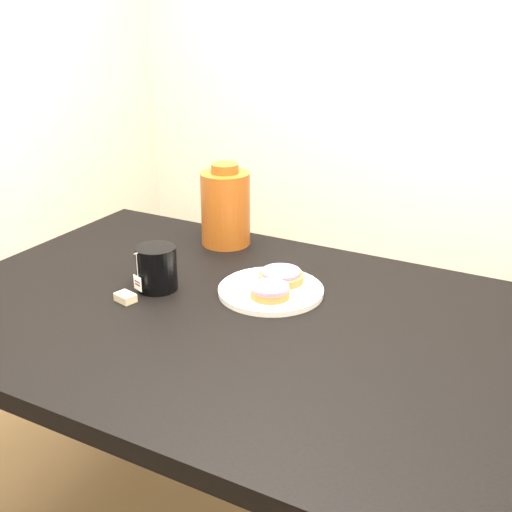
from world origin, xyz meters
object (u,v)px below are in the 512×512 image
bagel_back (281,276)px  bagel_front (270,291)px  teabag_pouch (125,297)px  bagel_package (226,207)px  mug (156,268)px  table (246,349)px  plate (271,290)px

bagel_back → bagel_front: same height
teabag_pouch → bagel_package: size_ratio=0.20×
bagel_back → teabag_pouch: bagel_back is taller
bagel_front → mug: size_ratio=0.83×
table → plate: (-0.00, 0.12, 0.09)m
mug → bagel_package: 0.33m
bagel_back → mug: (-0.25, -0.15, 0.03)m
bagel_back → bagel_front: 0.09m
table → mug: 0.28m
table → bagel_front: bagel_front is taller
bagel_front → teabag_pouch: size_ratio=2.70×
table → bagel_front: (0.02, 0.08, 0.11)m
plate → table: bearing=-88.7°
mug → teabag_pouch: (-0.02, -0.09, -0.04)m
plate → teabag_pouch: size_ratio=5.34×
table → bagel_package: bagel_package is taller
plate → bagel_back: (0.00, 0.05, 0.02)m
table → mug: size_ratio=9.55×
table → bagel_back: bagel_back is taller
teabag_pouch → bagel_front: bearing=27.8°
plate → mug: 0.27m
teabag_pouch → bagel_package: bagel_package is taller
table → bagel_front: size_ratio=11.53×
table → bagel_back: 0.20m
bagel_front → bagel_back: bearing=100.5°
bagel_back → bagel_front: bearing=-79.5°
table → mug: (-0.25, 0.02, 0.14)m
teabag_pouch → table: bearing=14.9°
bagel_front → bagel_package: bearing=135.8°
bagel_front → bagel_package: bagel_package is taller
mug → bagel_package: bearing=112.2°
plate → bagel_back: bagel_back is taller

